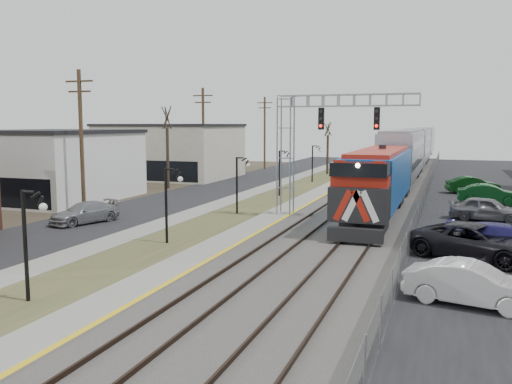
% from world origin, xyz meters
% --- Properties ---
extents(street_west, '(7.00, 120.00, 0.04)m').
position_xyz_m(street_west, '(-11.50, 35.00, 0.02)').
color(street_west, black).
rests_on(street_west, ground).
extents(sidewalk, '(2.00, 120.00, 0.08)m').
position_xyz_m(sidewalk, '(-7.00, 35.00, 0.04)').
color(sidewalk, gray).
rests_on(sidewalk, ground).
extents(grass_median, '(4.00, 120.00, 0.06)m').
position_xyz_m(grass_median, '(-4.00, 35.00, 0.03)').
color(grass_median, '#3F4826').
rests_on(grass_median, ground).
extents(platform, '(2.00, 120.00, 0.24)m').
position_xyz_m(platform, '(-1.00, 35.00, 0.12)').
color(platform, gray).
rests_on(platform, ground).
extents(ballast_bed, '(8.00, 120.00, 0.20)m').
position_xyz_m(ballast_bed, '(4.00, 35.00, 0.10)').
color(ballast_bed, '#595651').
rests_on(ballast_bed, ground).
extents(platform_edge, '(0.24, 120.00, 0.01)m').
position_xyz_m(platform_edge, '(-0.12, 35.00, 0.24)').
color(platform_edge, gold).
rests_on(platform_edge, platform).
extents(track_near, '(1.58, 120.00, 0.15)m').
position_xyz_m(track_near, '(2.00, 35.00, 0.28)').
color(track_near, '#2D2119').
rests_on(track_near, ballast_bed).
extents(track_far, '(1.58, 120.00, 0.15)m').
position_xyz_m(track_far, '(5.50, 35.00, 0.28)').
color(track_far, '#2D2119').
rests_on(track_far, ballast_bed).
extents(train, '(3.00, 85.85, 5.33)m').
position_xyz_m(train, '(5.50, 64.64, 2.92)').
color(train, '#1553AE').
rests_on(train, ground).
extents(signal_gantry, '(9.00, 1.07, 8.15)m').
position_xyz_m(signal_gantry, '(1.22, 27.99, 5.59)').
color(signal_gantry, gray).
rests_on(signal_gantry, ground).
extents(lampposts, '(0.14, 62.14, 4.00)m').
position_xyz_m(lampposts, '(-4.00, 18.29, 2.00)').
color(lampposts, black).
rests_on(lampposts, ground).
extents(utility_poles, '(0.28, 80.28, 10.00)m').
position_xyz_m(utility_poles, '(-14.50, 25.00, 5.00)').
color(utility_poles, '#4C3823').
rests_on(utility_poles, ground).
extents(fence, '(0.04, 120.00, 1.60)m').
position_xyz_m(fence, '(8.20, 35.00, 0.80)').
color(fence, gray).
rests_on(fence, ground).
extents(buildings_west, '(14.00, 67.00, 7.00)m').
position_xyz_m(buildings_west, '(-21.00, 24.21, 3.01)').
color(buildings_west, beige).
rests_on(buildings_west, ground).
extents(bare_trees, '(12.30, 42.30, 5.95)m').
position_xyz_m(bare_trees, '(-12.66, 38.91, 2.70)').
color(bare_trees, '#382D23').
rests_on(bare_trees, ground).
extents(car_lot_b, '(4.71, 2.48, 1.48)m').
position_xyz_m(car_lot_b, '(10.71, 12.85, 0.74)').
color(car_lot_b, silver).
rests_on(car_lot_b, ground).
extents(car_lot_c, '(6.48, 4.78, 1.64)m').
position_xyz_m(car_lot_c, '(11.15, 19.69, 0.82)').
color(car_lot_c, black).
rests_on(car_lot_c, ground).
extents(car_lot_d, '(5.37, 2.34, 1.54)m').
position_xyz_m(car_lot_d, '(12.44, 20.84, 0.77)').
color(car_lot_d, navy).
rests_on(car_lot_d, ground).
extents(car_lot_e, '(4.83, 2.66, 1.56)m').
position_xyz_m(car_lot_e, '(12.27, 30.85, 0.78)').
color(car_lot_e, slate).
rests_on(car_lot_e, ground).
extents(car_lot_f, '(4.68, 1.64, 1.54)m').
position_xyz_m(car_lot_f, '(12.89, 38.92, 0.77)').
color(car_lot_f, '#0D451A').
rests_on(car_lot_f, ground).
extents(car_street_b, '(3.26, 4.91, 1.32)m').
position_xyz_m(car_street_b, '(-11.76, 21.47, 0.66)').
color(car_street_b, gray).
rests_on(car_street_b, ground).
extents(car_lot_g, '(4.83, 2.63, 1.51)m').
position_xyz_m(car_lot_g, '(11.94, 45.58, 0.75)').
color(car_lot_g, '#0B3A13').
rests_on(car_lot_g, ground).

